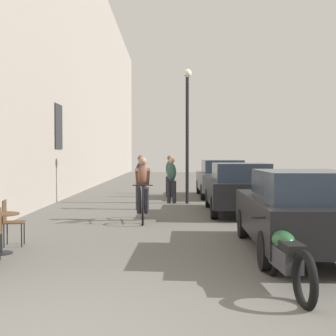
% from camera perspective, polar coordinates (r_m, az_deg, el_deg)
% --- Properties ---
extents(building_facade_left, '(0.54, 68.00, 12.58)m').
position_cam_1_polar(building_facade_left, '(19.38, -13.88, 15.06)').
color(building_facade_left, gray).
rests_on(building_facade_left, ground_plane).
extents(cafe_table_mid, '(0.64, 0.64, 0.72)m').
position_cam_1_polar(cafe_table_mid, '(8.69, -20.35, -6.67)').
color(cafe_table_mid, black).
rests_on(cafe_table_mid, ground_plane).
extents(cafe_chair_mid_toward_street, '(0.43, 0.43, 0.89)m').
position_cam_1_polar(cafe_chair_mid_toward_street, '(9.35, -19.33, -6.10)').
color(cafe_chair_mid_toward_street, black).
rests_on(cafe_chair_mid_toward_street, ground_plane).
extents(cyclist_on_bicycle, '(0.52, 1.76, 1.74)m').
position_cam_1_polar(cyclist_on_bicycle, '(12.13, -3.33, -2.89)').
color(cyclist_on_bicycle, black).
rests_on(cyclist_on_bicycle, ground_plane).
extents(pedestrian_near, '(0.36, 0.26, 1.77)m').
position_cam_1_polar(pedestrian_near, '(14.78, -3.55, -1.36)').
color(pedestrian_near, '#26262D').
rests_on(pedestrian_near, ground_plane).
extents(pedestrian_mid, '(0.35, 0.26, 1.68)m').
position_cam_1_polar(pedestrian_mid, '(16.70, 0.31, -1.20)').
color(pedestrian_mid, '#26262D').
rests_on(pedestrian_mid, ground_plane).
extents(pedestrian_far, '(0.36, 0.27, 1.76)m').
position_cam_1_polar(pedestrian_far, '(19.17, 0.08, -0.70)').
color(pedestrian_far, '#26262D').
rests_on(pedestrian_far, ground_plane).
extents(pedestrian_furthest, '(0.38, 0.30, 1.72)m').
position_cam_1_polar(pedestrian_furthest, '(20.63, 0.22, -0.62)').
color(pedestrian_furthest, '#26262D').
rests_on(pedestrian_furthest, ground_plane).
extents(street_lamp, '(0.32, 0.32, 4.90)m').
position_cam_1_polar(street_lamp, '(16.64, 2.28, 6.23)').
color(street_lamp, black).
rests_on(street_lamp, ground_plane).
extents(parked_car_nearest, '(1.91, 4.26, 1.49)m').
position_cam_1_polar(parked_car_nearest, '(8.50, 15.88, -5.10)').
color(parked_car_nearest, black).
rests_on(parked_car_nearest, ground_plane).
extents(parked_car_second, '(1.93, 4.36, 1.53)m').
position_cam_1_polar(parked_car_second, '(13.94, 8.65, -2.40)').
color(parked_car_second, black).
rests_on(parked_car_second, ground_plane).
extents(parked_car_third, '(1.90, 4.42, 1.57)m').
position_cam_1_polar(parked_car_third, '(19.36, 6.48, -1.23)').
color(parked_car_third, '#595960').
rests_on(parked_car_third, ground_plane).
extents(parked_motorcycle, '(0.62, 2.15, 0.92)m').
position_cam_1_polar(parked_motorcycle, '(6.28, 14.40, -10.84)').
color(parked_motorcycle, black).
rests_on(parked_motorcycle, ground_plane).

